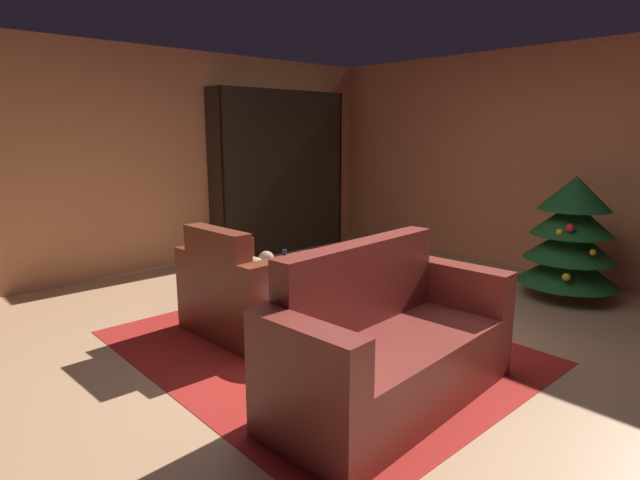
# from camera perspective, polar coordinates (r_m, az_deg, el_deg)

# --- Properties ---
(ground_plane) EXTENTS (7.67, 7.67, 0.00)m
(ground_plane) POSITION_cam_1_polar(r_m,az_deg,el_deg) (3.96, 3.06, -11.91)
(ground_plane) COLOR tan
(wall_back) EXTENTS (6.42, 0.06, 2.52)m
(wall_back) POSITION_cam_1_polar(r_m,az_deg,el_deg) (6.35, 24.36, 7.84)
(wall_back) COLOR #D38454
(wall_back) RESTS_ON ground
(wall_left) EXTENTS (0.06, 6.51, 2.52)m
(wall_left) POSITION_cam_1_polar(r_m,az_deg,el_deg) (6.28, -18.12, 8.27)
(wall_left) COLOR #D38454
(wall_left) RESTS_ON ground
(area_rug) EXTENTS (2.90, 2.33, 0.01)m
(area_rug) POSITION_cam_1_polar(r_m,az_deg,el_deg) (3.99, -0.29, -11.65)
(area_rug) COLOR #A4221C
(area_rug) RESTS_ON ground
(bookshelf_unit) EXTENTS (0.35, 1.96, 2.11)m
(bookshelf_unit) POSITION_cam_1_polar(r_m,az_deg,el_deg) (7.02, -3.58, 7.33)
(bookshelf_unit) COLOR black
(bookshelf_unit) RESTS_ON ground
(armchair_red) EXTENTS (1.02, 0.74, 0.89)m
(armchair_red) POSITION_cam_1_polar(r_m,az_deg,el_deg) (4.18, -8.32, -5.97)
(armchair_red) COLOR brown
(armchair_red) RESTS_ON ground
(couch_red) EXTENTS (0.83, 1.72, 0.94)m
(couch_red) POSITION_cam_1_polar(r_m,az_deg,el_deg) (3.18, 7.58, -11.82)
(couch_red) COLOR maroon
(couch_red) RESTS_ON ground
(coffee_table) EXTENTS (0.63, 0.63, 0.42)m
(coffee_table) POSITION_cam_1_polar(r_m,az_deg,el_deg) (3.87, -1.45, -6.51)
(coffee_table) COLOR black
(coffee_table) RESTS_ON ground
(book_stack_on_table) EXTENTS (0.24, 0.18, 0.12)m
(book_stack_on_table) POSITION_cam_1_polar(r_m,az_deg,el_deg) (3.88, -0.94, -4.82)
(book_stack_on_table) COLOR #C43E1C
(book_stack_on_table) RESTS_ON coffee_table
(bottle_on_table) EXTENTS (0.08, 0.08, 0.32)m
(bottle_on_table) POSITION_cam_1_polar(r_m,az_deg,el_deg) (3.88, -3.89, -3.86)
(bottle_on_table) COLOR navy
(bottle_on_table) RESTS_ON coffee_table
(decorated_tree) EXTENTS (0.93, 0.93, 1.18)m
(decorated_tree) POSITION_cam_1_polar(r_m,az_deg,el_deg) (5.52, 25.90, 0.27)
(decorated_tree) COLOR brown
(decorated_tree) RESTS_ON ground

